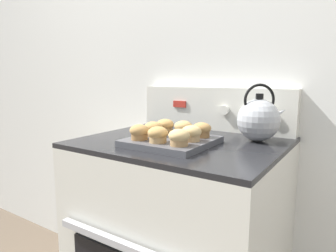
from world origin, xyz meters
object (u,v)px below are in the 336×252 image
object	(u,v)px
muffin_r0_c1	(158,135)
muffin_r2_c1	(183,128)
muffin_pan	(171,141)
stove_range	(181,249)
muffin_r1_c2	(191,133)
muffin_r2_c2	(202,130)
muffin_r0_c0	(139,132)
muffin_r2_c0	(165,126)
muffin_r0_c2	(179,137)
muffin_r1_c0	(153,129)
tea_kettle	(259,119)

from	to	relation	value
muffin_r0_c1	muffin_r2_c1	world-z (taller)	same
muffin_pan	muffin_r0_c1	world-z (taller)	muffin_r0_c1
stove_range	muffin_r1_c2	distance (m)	0.52
muffin_r2_c2	stove_range	bearing A→B (deg)	177.18
muffin_r0_c0	muffin_r2_c0	size ratio (longest dim) A/B	1.00
muffin_r0_c2	muffin_r2_c0	xyz separation A→B (m)	(-0.16, 0.17, 0.00)
muffin_r1_c0	tea_kettle	size ratio (longest dim) A/B	0.32
muffin_r1_c2	muffin_r2_c2	world-z (taller)	same
muffin_r0_c2	muffin_r2_c0	bearing A→B (deg)	134.97
muffin_r2_c1	muffin_r2_c2	xyz separation A→B (m)	(0.08, -0.00, 0.00)
muffin_r1_c2	muffin_r2_c1	xyz separation A→B (m)	(-0.08, 0.08, 0.00)
tea_kettle	muffin_r0_c1	bearing A→B (deg)	-127.95
muffin_r0_c2	tea_kettle	size ratio (longest dim) A/B	0.32
muffin_r0_c2	muffin_r1_c2	xyz separation A→B (m)	(-0.00, 0.08, 0.00)
muffin_r0_c2	tea_kettle	bearing A→B (deg)	63.06
muffin_r0_c1	muffin_r2_c1	bearing A→B (deg)	88.96
tea_kettle	muffin_r0_c2	bearing A→B (deg)	-116.94
muffin_pan	muffin_r2_c2	xyz separation A→B (m)	(0.08, 0.08, 0.04)
muffin_r2_c0	muffin_r1_c2	bearing A→B (deg)	-26.40
muffin_r0_c0	muffin_r2_c2	world-z (taller)	same
muffin_r2_c1	stove_range	bearing A→B (deg)	154.30
muffin_r0_c2	muffin_r1_c0	xyz separation A→B (m)	(-0.16, 0.08, 0.00)
stove_range	muffin_r0_c2	distance (m)	0.54
muffin_r0_c1	muffin_r2_c0	world-z (taller)	same
muffin_r2_c1	tea_kettle	distance (m)	0.29
muffin_r1_c2	tea_kettle	bearing A→B (deg)	54.97
muffin_r1_c2	tea_kettle	world-z (taller)	tea_kettle
muffin_r0_c0	muffin_r2_c1	distance (m)	0.18
muffin_r1_c2	tea_kettle	distance (m)	0.28
muffin_r2_c1	muffin_r0_c2	bearing A→B (deg)	-63.67
muffin_r1_c2	muffin_r2_c0	bearing A→B (deg)	153.60
muffin_pan	muffin_r0_c1	distance (m)	0.09
muffin_r2_c0	muffin_r1_c0	bearing A→B (deg)	-89.05
muffin_r1_c0	tea_kettle	bearing A→B (deg)	35.40
muffin_r0_c1	muffin_r1_c0	bearing A→B (deg)	133.72
muffin_r2_c1	muffin_r1_c2	bearing A→B (deg)	-45.20
muffin_r0_c1	muffin_r1_c0	size ratio (longest dim) A/B	1.00
muffin_pan	muffin_r2_c0	xyz separation A→B (m)	(-0.08, 0.08, 0.04)
stove_range	muffin_r1_c0	xyz separation A→B (m)	(-0.07, -0.08, 0.51)
muffin_r1_c0	tea_kettle	distance (m)	0.40
muffin_r1_c2	stove_range	bearing A→B (deg)	136.22
muffin_r0_c1	muffin_r2_c0	xyz separation A→B (m)	(-0.08, 0.16, 0.00)
muffin_r0_c2	muffin_r0_c1	bearing A→B (deg)	179.09
stove_range	muffin_r1_c0	size ratio (longest dim) A/B	13.20
muffin_r2_c2	tea_kettle	world-z (taller)	tea_kettle
muffin_pan	muffin_r2_c0	size ratio (longest dim) A/B	4.08
stove_range	muffin_r2_c2	bearing A→B (deg)	-2.82
muffin_pan	muffin_r2_c0	bearing A→B (deg)	135.04
stove_range	muffin_r0_c1	distance (m)	0.53
muffin_r1_c2	muffin_r2_c0	size ratio (longest dim) A/B	1.00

